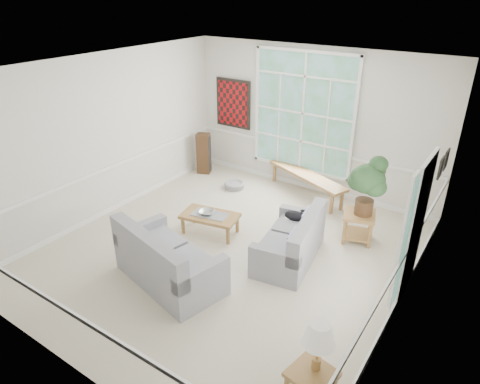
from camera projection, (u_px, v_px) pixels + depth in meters
The scene contains 23 objects.
floor at pixel (228, 251), 7.20m from camera, with size 5.50×6.00×0.01m, color #BEB49E.
ceiling at pixel (226, 68), 5.88m from camera, with size 5.50×6.00×0.02m, color white.
wall_back at pixel (312, 121), 8.77m from camera, with size 5.50×0.02×3.00m, color silver.
wall_front at pixel (54, 265), 4.31m from camera, with size 5.50×0.02×3.00m, color silver.
wall_left at pixel (107, 136), 7.92m from camera, with size 0.02×6.00×3.00m, color silver.
wall_right at pixel (412, 219), 5.16m from camera, with size 0.02×6.00×3.00m, color silver.
window_back at pixel (303, 113), 8.78m from camera, with size 2.30×0.08×2.40m, color white.
entry_door at pixel (415, 228), 5.82m from camera, with size 0.08×0.90×2.10m, color white.
door_sidelight at pixel (403, 243), 5.31m from camera, with size 0.08×0.26×1.90m, color white.
wall_art at pixel (233, 104), 9.67m from camera, with size 0.90×0.06×1.10m, color #5C0A0C.
wall_frame_near at pixel (440, 168), 6.46m from camera, with size 0.04×0.26×0.32m, color black.
wall_frame_far at pixel (446, 159), 6.75m from camera, with size 0.04×0.26×0.32m, color black.
loveseat_right at pixel (289, 237), 6.82m from camera, with size 0.78×1.51×0.82m, color gray.
loveseat_front at pixel (169, 254), 6.29m from camera, with size 1.72×0.89×0.93m, color gray.
coffee_table at pixel (210, 224), 7.64m from camera, with size 1.00×0.55×0.37m, color olive.
pewter_bowl at pixel (207, 212), 7.56m from camera, with size 0.32×0.32×0.08m, color #94959A.
window_bench at pixel (306, 184), 9.01m from camera, with size 2.03×0.40×0.47m, color olive.
end_table at pixel (358, 227), 7.40m from camera, with size 0.53×0.53×0.53m, color olive.
houseplant at pixel (367, 186), 7.04m from camera, with size 0.62×0.62×1.06m, color #264825, non-canonical shape.
table_lamp at pixel (318, 347), 4.32m from camera, with size 0.35×0.35×0.60m, color silver, non-canonical shape.
pet_bed at pixel (234, 185), 9.38m from camera, with size 0.44×0.44×0.13m, color gray.
floor_speaker at pixel (204, 153), 9.97m from camera, with size 0.30×0.23×0.96m, color #3F2716.
cat at pixel (295, 216), 7.25m from camera, with size 0.36×0.25×0.17m, color black.
Camera 1 is at (3.54, -4.88, 4.06)m, focal length 32.00 mm.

